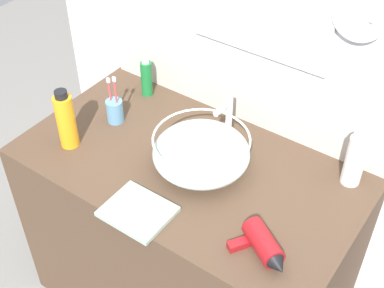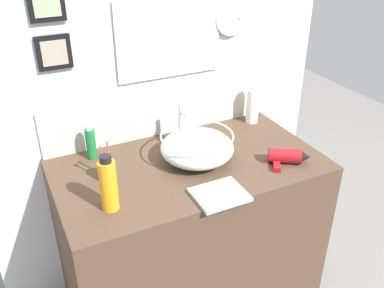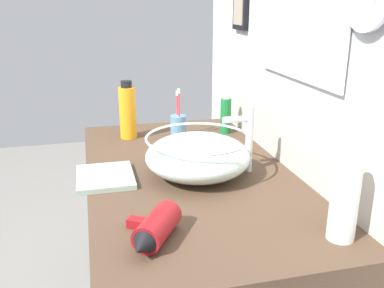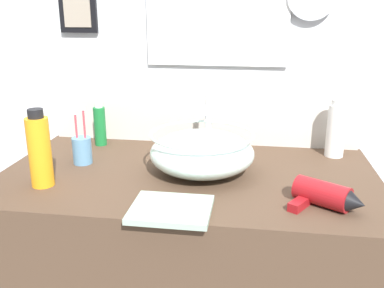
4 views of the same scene
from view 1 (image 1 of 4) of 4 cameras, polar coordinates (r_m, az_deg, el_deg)
vanity_counter at (r=2.19m, az=-0.29°, el=-10.15°), size 1.22×0.68×0.84m
back_panel at (r=1.94m, az=6.07°, el=11.10°), size 1.80×0.10×2.33m
glass_bowl_sink at (r=1.82m, az=1.00°, el=-0.88°), size 0.34×0.34×0.13m
faucet at (r=1.90m, az=3.80°, el=3.06°), size 0.02×0.10×0.22m
hair_drier at (r=1.61m, az=7.69°, el=-10.76°), size 0.21×0.16×0.07m
toothbrush_cup at (r=2.06m, az=-8.24°, el=3.57°), size 0.06×0.06×0.21m
spray_bottle at (r=2.17m, az=-4.88°, el=7.06°), size 0.05×0.05×0.17m
shampoo_bottle at (r=1.83m, az=17.02°, el=-1.60°), size 0.07×0.07×0.21m
soap_dispenser at (r=1.95m, az=-13.30°, el=2.49°), size 0.07×0.07×0.24m
hand_towel at (r=1.73m, az=-5.92°, el=-7.11°), size 0.21×0.18×0.02m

